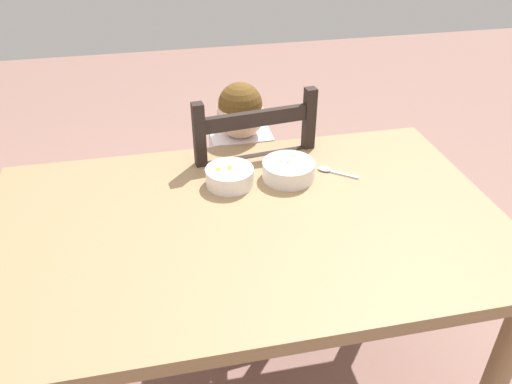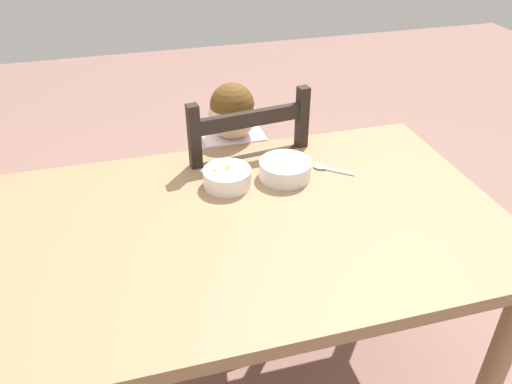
% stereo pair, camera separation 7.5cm
% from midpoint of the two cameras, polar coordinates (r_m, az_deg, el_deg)
% --- Properties ---
extents(dining_table, '(1.45, 0.88, 0.78)m').
position_cam_midpoint_polar(dining_table, '(1.48, -2.32, -6.44)').
color(dining_table, '#95744F').
rests_on(dining_table, ground).
extents(dining_chair, '(0.47, 0.47, 0.99)m').
position_cam_midpoint_polar(dining_chair, '(2.00, -3.13, -1.70)').
color(dining_chair, black).
rests_on(dining_chair, ground).
extents(child_figure, '(0.32, 0.31, 0.97)m').
position_cam_midpoint_polar(child_figure, '(1.90, -3.43, 2.38)').
color(child_figure, white).
rests_on(child_figure, ground).
extents(bowl_of_peas, '(0.16, 0.16, 0.06)m').
position_cam_midpoint_polar(bowl_of_peas, '(1.59, 1.93, 2.61)').
color(bowl_of_peas, white).
rests_on(bowl_of_peas, dining_table).
extents(bowl_of_carrots, '(0.15, 0.15, 0.06)m').
position_cam_midpoint_polar(bowl_of_carrots, '(1.56, -4.63, 1.67)').
color(bowl_of_carrots, white).
rests_on(bowl_of_carrots, dining_table).
extents(spoon, '(0.12, 0.10, 0.01)m').
position_cam_midpoint_polar(spoon, '(1.66, 6.56, 2.63)').
color(spoon, silver).
rests_on(spoon, dining_table).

